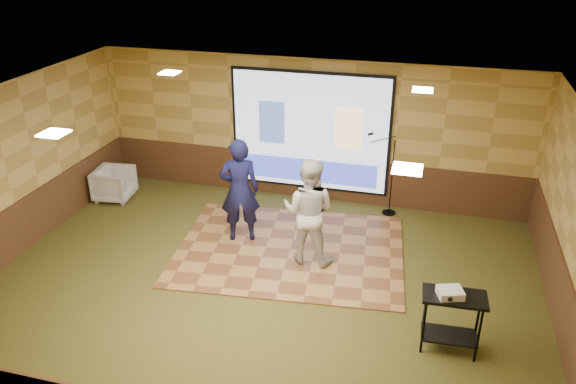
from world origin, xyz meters
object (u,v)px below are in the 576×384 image
(projector, at_px, (450,293))
(duffel_bag, at_px, (313,203))
(projector_screen, at_px, (310,133))
(mic_stand, at_px, (388,191))
(dance_floor, at_px, (290,250))
(banquet_chair, at_px, (114,184))
(player_left, at_px, (240,190))
(av_table, at_px, (452,313))
(player_right, at_px, (309,211))

(projector, relative_size, duffel_bag, 0.72)
(projector_screen, relative_size, duffel_bag, 7.39)
(mic_stand, bearing_deg, dance_floor, -126.38)
(mic_stand, bearing_deg, banquet_chair, -169.57)
(projector, xyz_separation_m, mic_stand, (-1.19, 3.90, -0.45))
(player_left, bearing_deg, projector_screen, -131.53)
(av_table, xyz_separation_m, mic_stand, (-1.26, 3.87, -0.12))
(av_table, bearing_deg, projector, -155.48)
(duffel_bag, bearing_deg, player_left, -123.16)
(projector_screen, xyz_separation_m, projector, (2.89, -4.18, -0.53))
(mic_stand, xyz_separation_m, duffel_bag, (-1.49, -0.21, -0.35))
(projector, height_order, banquet_chair, projector)
(projector_screen, height_order, dance_floor, projector_screen)
(av_table, height_order, projector, projector)
(player_left, xyz_separation_m, player_right, (1.37, -0.39, -0.04))
(player_right, bearing_deg, av_table, 148.72)
(projector_screen, bearing_deg, player_right, -77.17)
(banquet_chair, relative_size, duffel_bag, 1.70)
(player_right, bearing_deg, dance_floor, -27.93)
(banquet_chair, distance_m, duffel_bag, 4.26)
(player_right, bearing_deg, duffel_bag, -75.86)
(av_table, bearing_deg, player_right, 144.70)
(mic_stand, distance_m, banquet_chair, 5.76)
(player_left, bearing_deg, dance_floor, 151.30)
(projector, distance_m, mic_stand, 4.10)
(player_right, bearing_deg, mic_stand, -113.69)
(projector_screen, xyz_separation_m, mic_stand, (1.70, -0.28, -0.98))
(player_left, relative_size, banquet_chair, 2.57)
(av_table, height_order, banquet_chair, av_table)
(av_table, height_order, duffel_bag, av_table)
(player_left, height_order, player_right, player_left)
(av_table, bearing_deg, mic_stand, 108.04)
(dance_floor, distance_m, player_right, 1.07)
(dance_floor, distance_m, duffel_bag, 1.72)
(dance_floor, relative_size, mic_stand, 2.35)
(player_left, distance_m, duffel_bag, 2.06)
(projector_screen, bearing_deg, dance_floor, -85.61)
(mic_stand, bearing_deg, projector, -71.01)
(dance_floor, bearing_deg, banquet_chair, 165.40)
(duffel_bag, bearing_deg, banquet_chair, -171.48)
(dance_floor, relative_size, projector, 12.50)
(projector_screen, xyz_separation_m, duffel_bag, (0.21, -0.49, -1.34))
(player_left, xyz_separation_m, av_table, (3.77, -2.09, -0.40))
(banquet_chair, bearing_deg, av_table, -119.89)
(av_table, xyz_separation_m, banquet_chair, (-6.96, 3.03, -0.26))
(player_right, relative_size, banquet_chair, 2.47)
(mic_stand, relative_size, duffel_bag, 3.81)
(projector_screen, relative_size, banquet_chair, 4.33)
(av_table, relative_size, banquet_chair, 1.16)
(dance_floor, distance_m, av_table, 3.45)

